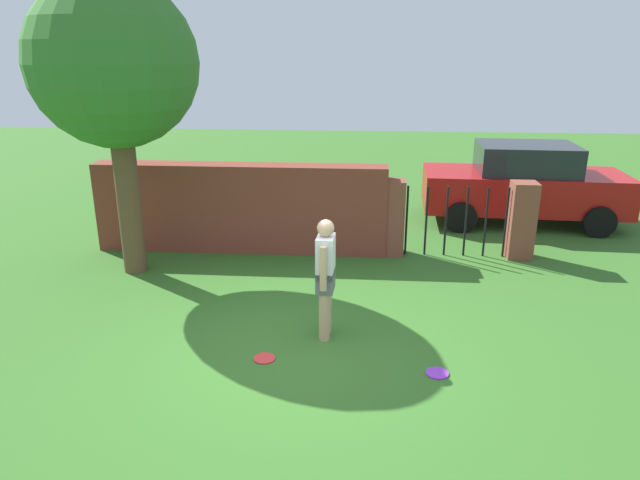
# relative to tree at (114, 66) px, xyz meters

# --- Properties ---
(ground_plane) EXTENTS (40.00, 40.00, 0.00)m
(ground_plane) POSITION_rel_tree_xyz_m (3.12, -2.51, -3.38)
(ground_plane) COLOR #336623
(brick_wall) EXTENTS (5.39, 0.50, 1.64)m
(brick_wall) POSITION_rel_tree_xyz_m (1.62, 1.19, -2.56)
(brick_wall) COLOR brown
(brick_wall) RESTS_ON ground
(tree) EXTENTS (2.61, 2.61, 4.73)m
(tree) POSITION_rel_tree_xyz_m (0.00, 0.00, 0.00)
(tree) COLOR brown
(tree) RESTS_ON ground
(person) EXTENTS (0.24, 0.54, 1.62)m
(person) POSITION_rel_tree_xyz_m (3.42, -2.10, -2.49)
(person) COLOR tan
(person) RESTS_ON ground
(fence_gate) EXTENTS (2.76, 0.44, 1.40)m
(fence_gate) POSITION_rel_tree_xyz_m (5.58, 1.19, -2.68)
(fence_gate) COLOR brown
(fence_gate) RESTS_ON ground
(car) EXTENTS (4.27, 2.07, 1.72)m
(car) POSITION_rel_tree_xyz_m (7.32, 3.42, -2.52)
(car) COLOR #A51111
(car) RESTS_ON ground
(frisbee_red) EXTENTS (0.27, 0.27, 0.02)m
(frisbee_red) POSITION_rel_tree_xyz_m (2.71, -2.77, -3.37)
(frisbee_red) COLOR red
(frisbee_red) RESTS_ON ground
(frisbee_purple) EXTENTS (0.27, 0.27, 0.02)m
(frisbee_purple) POSITION_rel_tree_xyz_m (4.81, -2.95, -3.37)
(frisbee_purple) COLOR purple
(frisbee_purple) RESTS_ON ground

